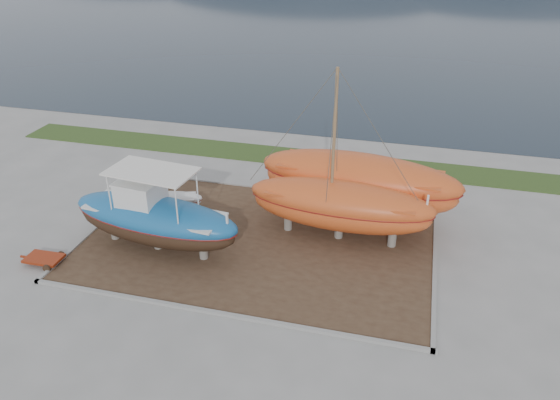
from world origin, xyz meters
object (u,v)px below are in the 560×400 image
(orange_sailboat, at_px, (343,159))
(white_dinghy, at_px, (169,203))
(red_trailer, at_px, (44,260))
(orange_bare_hull, at_px, (358,188))
(blue_caique, at_px, (154,210))

(orange_sailboat, bearing_deg, white_dinghy, -179.01)
(orange_sailboat, bearing_deg, red_trailer, -153.44)
(orange_sailboat, bearing_deg, orange_bare_hull, 78.34)
(white_dinghy, relative_size, orange_bare_hull, 0.34)
(orange_sailboat, height_order, red_trailer, orange_sailboat)
(orange_sailboat, bearing_deg, blue_caique, -156.42)
(blue_caique, height_order, white_dinghy, blue_caique)
(blue_caique, relative_size, orange_sailboat, 0.94)
(blue_caique, distance_m, red_trailer, 5.97)
(white_dinghy, distance_m, orange_bare_hull, 10.88)
(white_dinghy, bearing_deg, red_trailer, -138.43)
(white_dinghy, xyz_separation_m, orange_bare_hull, (10.59, 2.15, 1.27))
(orange_bare_hull, relative_size, red_trailer, 4.22)
(blue_caique, xyz_separation_m, orange_sailboat, (8.91, 3.42, 2.35))
(red_trailer, bearing_deg, blue_caique, 27.74)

